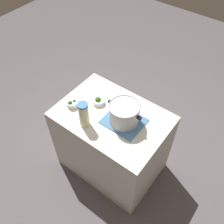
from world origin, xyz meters
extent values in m
plane|color=#545054|center=(0.00, 0.00, 0.00)|extent=(8.00, 8.00, 0.00)
cube|color=beige|center=(0.00, 0.00, 0.44)|extent=(1.05, 0.74, 0.88)
cube|color=teal|center=(0.13, 0.01, 0.89)|extent=(0.36, 0.30, 0.01)
cylinder|color=#B7B7BC|center=(0.13, 0.01, 0.99)|extent=(0.27, 0.27, 0.20)
torus|color=#99999E|center=(0.13, 0.01, 1.09)|extent=(0.28, 0.28, 0.01)
cube|color=black|center=(-0.02, 0.01, 1.04)|extent=(0.04, 0.02, 0.02)
cube|color=black|center=(0.28, 0.01, 1.04)|extent=(0.04, 0.02, 0.02)
cylinder|color=beige|center=(-0.14, -0.23, 1.00)|extent=(0.09, 0.09, 0.24)
cylinder|color=#2E60B4|center=(-0.14, -0.23, 1.13)|extent=(0.09, 0.09, 0.02)
ellipsoid|color=yellow|center=(-0.12, -0.23, 1.06)|extent=(0.04, 0.04, 0.01)
cylinder|color=silver|center=(-0.20, 0.05, 0.90)|extent=(0.12, 0.12, 0.05)
ellipsoid|color=#207731|center=(-0.19, 0.04, 0.92)|extent=(0.04, 0.04, 0.04)
ellipsoid|color=#3D6432|center=(-0.20, 0.05, 0.93)|extent=(0.04, 0.04, 0.05)
ellipsoid|color=#386B1B|center=(-0.20, 0.04, 0.94)|extent=(0.05, 0.05, 0.06)
cylinder|color=silver|center=(-0.38, -0.13, 0.91)|extent=(0.11, 0.11, 0.05)
ellipsoid|color=#1F741F|center=(-0.38, -0.15, 0.93)|extent=(0.04, 0.04, 0.05)
ellipsoid|color=#37642B|center=(-0.37, -0.11, 0.93)|extent=(0.04, 0.04, 0.04)
camera|label=1|loc=(0.91, -1.21, 2.66)|focal=40.16mm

